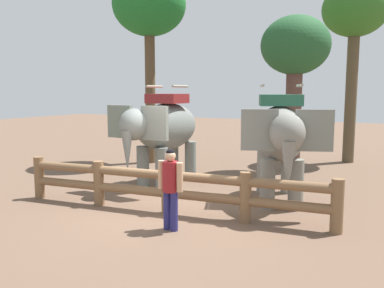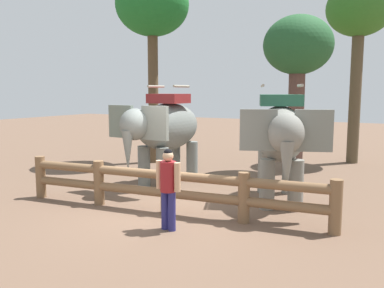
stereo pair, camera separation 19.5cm
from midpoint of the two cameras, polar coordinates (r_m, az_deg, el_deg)
name	(u,v)px [view 2 (the right image)]	position (r m, az deg, el deg)	size (l,w,h in m)	color
ground_plane	(165,213)	(9.02, -3.23, -9.77)	(60.00, 60.00, 0.00)	brown
log_fence	(166,186)	(8.90, -3.08, -5.95)	(7.24, 0.99, 1.05)	brown
elephant_near_left	(165,129)	(11.55, -3.42, 2.11)	(1.89, 3.31, 2.85)	slate
elephant_center	(281,137)	(9.79, 12.96, 0.96)	(2.40, 3.38, 2.84)	gray
tourist_woman_in_black	(168,183)	(7.76, -2.66, -5.58)	(0.56, 0.34, 1.59)	navy
tree_far_left	(298,52)	(13.66, 15.14, 12.44)	(2.21, 2.21, 5.08)	brown
tree_back_center	(152,8)	(15.47, -5.26, 18.55)	(2.67, 2.67, 6.93)	brown
tree_far_right	(359,15)	(16.45, 22.89, 16.47)	(2.35, 2.35, 6.64)	brown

